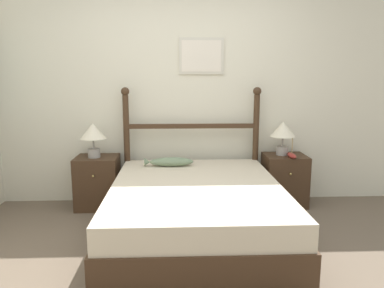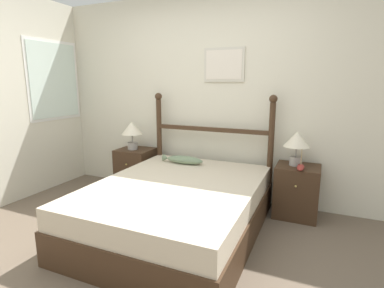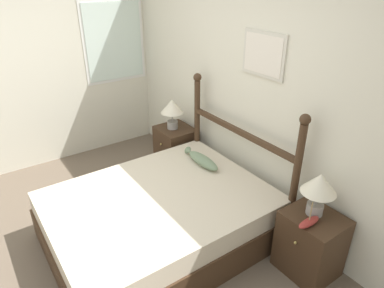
{
  "view_description": "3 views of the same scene",
  "coord_description": "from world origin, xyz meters",
  "px_view_note": "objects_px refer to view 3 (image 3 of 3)",
  "views": [
    {
      "loc": [
        -0.07,
        -2.62,
        1.46
      ],
      "look_at": [
        0.09,
        1.08,
        0.79
      ],
      "focal_mm": 35.0,
      "sensor_mm": 36.0,
      "label": 1
    },
    {
      "loc": [
        1.36,
        -1.88,
        1.48
      ],
      "look_at": [
        0.13,
        0.93,
        0.84
      ],
      "focal_mm": 28.0,
      "sensor_mm": 36.0,
      "label": 2
    },
    {
      "loc": [
        2.39,
        -0.61,
        2.35
      ],
      "look_at": [
        0.05,
        1.02,
        0.9
      ],
      "focal_mm": 32.0,
      "sensor_mm": 36.0,
      "label": 3
    }
  ],
  "objects_px": {
    "table_lamp_left": "(172,108)",
    "model_boat": "(309,222)",
    "fish_pillow": "(202,160)",
    "table_lamp_right": "(319,186)",
    "bed": "(160,218)",
    "nightstand_right": "(310,244)",
    "nightstand_left": "(176,149)"
  },
  "relations": [
    {
      "from": "model_boat",
      "to": "fish_pillow",
      "type": "bearing_deg",
      "value": -177.94
    },
    {
      "from": "nightstand_right",
      "to": "fish_pillow",
      "type": "bearing_deg",
      "value": -172.18
    },
    {
      "from": "bed",
      "to": "table_lamp_left",
      "type": "relative_size",
      "value": 5.28
    },
    {
      "from": "table_lamp_right",
      "to": "fish_pillow",
      "type": "bearing_deg",
      "value": -171.1
    },
    {
      "from": "table_lamp_right",
      "to": "fish_pillow",
      "type": "distance_m",
      "value": 1.32
    },
    {
      "from": "model_boat",
      "to": "fish_pillow",
      "type": "relative_size",
      "value": 0.44
    },
    {
      "from": "bed",
      "to": "fish_pillow",
      "type": "xyz_separation_m",
      "value": [
        -0.25,
        0.67,
        0.3
      ]
    },
    {
      "from": "nightstand_left",
      "to": "fish_pillow",
      "type": "relative_size",
      "value": 1.11
    },
    {
      "from": "bed",
      "to": "nightstand_right",
      "type": "relative_size",
      "value": 3.44
    },
    {
      "from": "nightstand_left",
      "to": "model_boat",
      "type": "relative_size",
      "value": 2.54
    },
    {
      "from": "model_boat",
      "to": "fish_pillow",
      "type": "distance_m",
      "value": 1.34
    },
    {
      "from": "nightstand_right",
      "to": "bed",
      "type": "bearing_deg",
      "value": -141.14
    },
    {
      "from": "table_lamp_left",
      "to": "model_boat",
      "type": "height_order",
      "value": "table_lamp_left"
    },
    {
      "from": "bed",
      "to": "table_lamp_right",
      "type": "xyz_separation_m",
      "value": [
        1.02,
        0.87,
        0.59
      ]
    },
    {
      "from": "table_lamp_left",
      "to": "fish_pillow",
      "type": "xyz_separation_m",
      "value": [
        0.83,
        -0.15,
        -0.29
      ]
    },
    {
      "from": "table_lamp_right",
      "to": "fish_pillow",
      "type": "relative_size",
      "value": 0.72
    },
    {
      "from": "table_lamp_left",
      "to": "bed",
      "type": "bearing_deg",
      "value": -37.52
    },
    {
      "from": "table_lamp_right",
      "to": "bed",
      "type": "bearing_deg",
      "value": -139.54
    },
    {
      "from": "nightstand_left",
      "to": "nightstand_right",
      "type": "distance_m",
      "value": 2.12
    },
    {
      "from": "bed",
      "to": "fish_pillow",
      "type": "bearing_deg",
      "value": 110.0
    },
    {
      "from": "bed",
      "to": "table_lamp_right",
      "type": "distance_m",
      "value": 1.47
    },
    {
      "from": "bed",
      "to": "nightstand_left",
      "type": "relative_size",
      "value": 3.44
    },
    {
      "from": "fish_pillow",
      "to": "model_boat",
      "type": "bearing_deg",
      "value": 2.06
    },
    {
      "from": "table_lamp_left",
      "to": "model_boat",
      "type": "bearing_deg",
      "value": -2.82
    },
    {
      "from": "table_lamp_left",
      "to": "nightstand_left",
      "type": "bearing_deg",
      "value": 49.18
    },
    {
      "from": "fish_pillow",
      "to": "nightstand_right",
      "type": "bearing_deg",
      "value": 7.82
    },
    {
      "from": "bed",
      "to": "nightstand_left",
      "type": "xyz_separation_m",
      "value": [
        -1.06,
        0.85,
        0.04
      ]
    },
    {
      "from": "table_lamp_right",
      "to": "model_boat",
      "type": "distance_m",
      "value": 0.29
    },
    {
      "from": "table_lamp_left",
      "to": "table_lamp_right",
      "type": "bearing_deg",
      "value": 1.19
    },
    {
      "from": "table_lamp_left",
      "to": "model_boat",
      "type": "xyz_separation_m",
      "value": [
        2.17,
        -0.11,
        -0.24
      ]
    },
    {
      "from": "table_lamp_left",
      "to": "model_boat",
      "type": "distance_m",
      "value": 2.18
    },
    {
      "from": "nightstand_left",
      "to": "fish_pillow",
      "type": "xyz_separation_m",
      "value": [
        0.81,
        -0.18,
        0.27
      ]
    }
  ]
}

